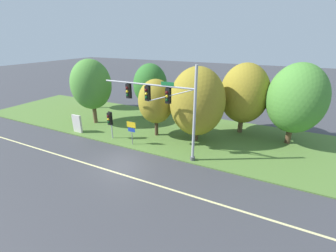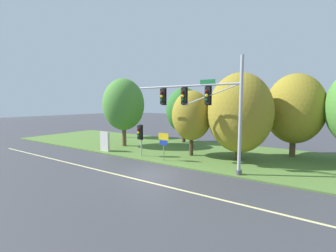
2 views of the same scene
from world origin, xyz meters
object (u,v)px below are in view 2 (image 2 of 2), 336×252
(tree_nearest_road, at_px, (124,108))
(info_kiosk, at_px, (105,142))
(traffic_signal_mast, at_px, (204,103))
(tree_mid_verge, at_px, (192,116))
(tree_right_far, at_px, (295,109))
(route_sign_post, at_px, (164,142))
(tree_behind_signpost, at_px, (184,110))
(tree_tall_centre, at_px, (240,113))
(tree_left_of_mast, at_px, (124,105))
(pedestrian_signal_near_kerb, at_px, (140,134))

(tree_nearest_road, xyz_separation_m, info_kiosk, (4.82, -7.65, -3.14))
(traffic_signal_mast, relative_size, tree_nearest_road, 1.40)
(tree_mid_verge, height_order, tree_right_far, tree_right_far)
(route_sign_post, distance_m, tree_nearest_road, 14.23)
(tree_behind_signpost, distance_m, tree_tall_centre, 9.48)
(tree_behind_signpost, xyz_separation_m, tree_tall_centre, (8.00, -5.08, 0.03))
(traffic_signal_mast, bearing_deg, tree_right_far, 57.41)
(tree_behind_signpost, bearing_deg, tree_right_far, -5.23)
(tree_left_of_mast, bearing_deg, traffic_signal_mast, -16.62)
(tree_mid_verge, height_order, tree_tall_centre, tree_tall_centre)
(pedestrian_signal_near_kerb, bearing_deg, traffic_signal_mast, -3.75)
(traffic_signal_mast, relative_size, tree_left_of_mast, 1.16)
(route_sign_post, bearing_deg, pedestrian_signal_near_kerb, 176.65)
(route_sign_post, xyz_separation_m, tree_behind_signpost, (-2.98, 8.69, 2.29))
(route_sign_post, height_order, tree_mid_verge, tree_mid_verge)
(traffic_signal_mast, bearing_deg, tree_mid_verge, 128.87)
(route_sign_post, distance_m, tree_behind_signpost, 9.47)
(traffic_signal_mast, height_order, route_sign_post, traffic_signal_mast)
(tree_nearest_road, distance_m, tree_right_far, 20.40)
(tree_behind_signpost, height_order, tree_tall_centre, tree_tall_centre)
(tree_nearest_road, bearing_deg, route_sign_post, -32.85)
(pedestrian_signal_near_kerb, distance_m, tree_right_far, 13.68)
(route_sign_post, xyz_separation_m, tree_mid_verge, (0.99, 2.97, 2.02))
(traffic_signal_mast, xyz_separation_m, pedestrian_signal_near_kerb, (-6.21, 0.41, -2.67))
(route_sign_post, bearing_deg, tree_left_of_mast, 157.69)
(traffic_signal_mast, height_order, info_kiosk, traffic_signal_mast)
(pedestrian_signal_near_kerb, distance_m, tree_tall_centre, 8.60)
(tree_nearest_road, bearing_deg, traffic_signal_mast, -27.08)
(tree_behind_signpost, bearing_deg, traffic_signal_mast, -53.69)
(route_sign_post, relative_size, tree_right_far, 0.32)
(traffic_signal_mast, distance_m, info_kiosk, 11.17)
(tree_tall_centre, relative_size, tree_right_far, 0.99)
(pedestrian_signal_near_kerb, height_order, tree_right_far, tree_right_far)
(tree_right_far, bearing_deg, tree_behind_signpost, 174.77)
(traffic_signal_mast, xyz_separation_m, tree_behind_signpost, (-6.57, 8.94, -0.80))
(tree_nearest_road, height_order, tree_behind_signpost, tree_behind_signpost)
(pedestrian_signal_near_kerb, xyz_separation_m, tree_behind_signpost, (-0.36, 8.53, 1.87))
(tree_behind_signpost, distance_m, info_kiosk, 10.02)
(tree_behind_signpost, bearing_deg, tree_left_of_mast, -127.24)
(route_sign_post, height_order, tree_behind_signpost, tree_behind_signpost)
(pedestrian_signal_near_kerb, bearing_deg, tree_nearest_road, 140.86)
(tree_behind_signpost, bearing_deg, pedestrian_signal_near_kerb, -87.58)
(traffic_signal_mast, relative_size, tree_tall_centre, 1.20)
(traffic_signal_mast, bearing_deg, info_kiosk, 178.88)
(tree_behind_signpost, distance_m, tree_right_far, 11.66)
(tree_mid_verge, xyz_separation_m, tree_right_far, (7.63, 4.66, 0.60))
(tree_left_of_mast, xyz_separation_m, tree_tall_centre, (12.33, 0.61, -0.65))
(tree_right_far, bearing_deg, tree_mid_verge, -148.61)
(tree_nearest_road, distance_m, tree_behind_signpost, 8.86)
(route_sign_post, xyz_separation_m, tree_nearest_road, (-11.77, 7.60, 2.52))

